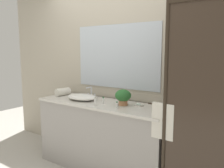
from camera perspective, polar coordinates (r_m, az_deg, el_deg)
The scene contains 11 objects.
wall_back_with_mirror at distance 3.19m, azimuth 1.35°, elevation 3.65°, with size 4.40×0.06×2.60m.
vanity_cabinet at distance 3.11m, azimuth -2.21°, elevation -12.63°, with size 1.80×0.58×0.90m.
shower_enclosure at distance 2.23m, azimuth 21.45°, elevation -6.18°, with size 1.20×0.59×2.00m.
sink_basin at distance 3.15m, azimuth -7.35°, elevation -3.16°, with size 0.45×0.31×0.08m, color white.
faucet at distance 3.29m, azimuth -5.17°, elevation -2.46°, with size 0.17×0.13×0.16m.
potted_plant at distance 2.80m, azimuth 2.74°, elevation -3.02°, with size 0.19×0.19×0.19m.
soap_dish at distance 2.79m, azimuth 6.54°, elevation -5.13°, with size 0.10×0.07×0.04m.
amenity_bottle_shampoo at distance 2.88m, azimuth -2.14°, elevation -4.10°, with size 0.03×0.03×0.09m.
amenity_bottle_lotion at distance 2.80m, azimuth -4.08°, elevation -4.31°, with size 0.03×0.03×0.10m.
amenity_bottle_conditioner at distance 2.66m, azimuth 1.20°, elevation -5.19°, with size 0.02×0.02×0.08m.
rolled_towel_near_edge at distance 3.49m, azimuth -11.98°, elevation -1.89°, with size 0.11×0.11×0.21m, color silver.
Camera 1 is at (1.77, -2.30, 1.55)m, focal length 37.24 mm.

